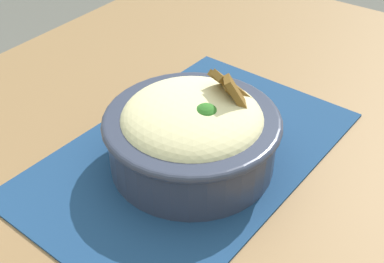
% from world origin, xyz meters
% --- Properties ---
extents(table, '(1.19, 0.85, 0.73)m').
position_xyz_m(table, '(0.00, 0.00, 0.65)').
color(table, olive).
rests_on(table, ground_plane).
extents(placemat, '(0.46, 0.30, 0.00)m').
position_xyz_m(placemat, '(-0.01, -0.01, 0.73)').
color(placemat, navy).
rests_on(placemat, table).
extents(bowl, '(0.22, 0.22, 0.13)m').
position_xyz_m(bowl, '(-0.02, -0.02, 0.78)').
color(bowl, '#2D3347').
rests_on(bowl, placemat).
extents(fork, '(0.02, 0.13, 0.00)m').
position_xyz_m(fork, '(0.10, -0.02, 0.73)').
color(fork, '#B9B9B9').
rests_on(fork, placemat).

